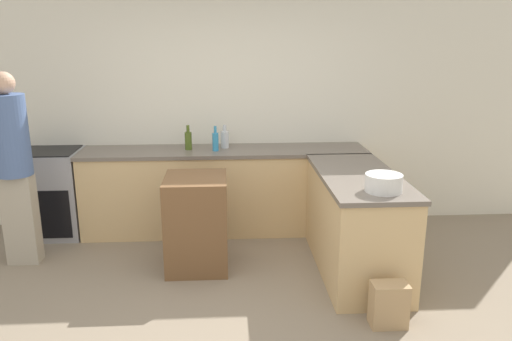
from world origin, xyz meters
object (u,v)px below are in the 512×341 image
Objects in this scene: dish_soap_bottle at (215,141)px; person_by_range at (14,162)px; olive_oil_bottle at (188,140)px; vinegar_bottle_clear at (225,139)px; island_table at (197,223)px; paper_bag at (389,305)px; range_oven at (51,193)px; mixing_bowl at (384,183)px.

person_by_range reaches higher than dish_soap_bottle.
vinegar_bottle_clear is (0.39, 0.07, -0.01)m from olive_oil_bottle.
paper_bag is at bearing -36.59° from island_table.
person_by_range is at bearing -160.84° from dish_soap_bottle.
range_oven is 0.52× the size of person_by_range.
island_table is 3.30× the size of dish_soap_bottle.
mixing_bowl is 0.93m from paper_bag.
island_table is at bearing -29.07° from range_oven.
dish_soap_bottle reaches higher than vinegar_bottle_clear.
vinegar_bottle_clear is (-1.25, 1.66, 0.03)m from mixing_bowl.
vinegar_bottle_clear is at bearing 126.95° from mixing_bowl.
mixing_bowl is at bearing -24.05° from island_table.
dish_soap_bottle is 1.95m from person_by_range.
olive_oil_bottle is at bearing 97.46° from island_table.
range_oven is at bearing 147.18° from paper_bag.
person_by_range is (-1.94, -0.78, -0.03)m from vinegar_bottle_clear.
range_oven is 3.56m from mixing_bowl.
mixing_bowl is 1.10× the size of olive_oil_bottle.
person_by_range reaches higher than vinegar_bottle_clear.
person_by_range is (-0.05, -0.70, 0.53)m from range_oven.
vinegar_bottle_clear reaches higher than range_oven.
vinegar_bottle_clear reaches higher than mixing_bowl.
paper_bag is (3.16, -1.30, -0.82)m from person_by_range.
vinegar_bottle_clear is 0.14× the size of person_by_range.
person_by_range reaches higher than mixing_bowl.
dish_soap_bottle is at bearing -2.03° from range_oven.
person_by_range is 5.25× the size of paper_bag.
island_table is 3.51× the size of vinegar_bottle_clear.
vinegar_bottle_clear is 2.56m from paper_bag.
vinegar_bottle_clear is (0.10, 0.14, -0.01)m from dish_soap_bottle.
person_by_range is at bearing 164.63° from mixing_bowl.
vinegar_bottle_clear reaches higher than paper_bag.
paper_bag is at bearing -22.40° from person_by_range.
range_oven is 3.71m from paper_bag.
island_table is 2.53× the size of paper_bag.
olive_oil_bottle is 0.40m from vinegar_bottle_clear.
dish_soap_bottle is (-1.35, 1.52, 0.03)m from mixing_bowl.
range_oven is 1.98m from vinegar_bottle_clear.
island_table is 0.48× the size of person_by_range.
vinegar_bottle_clear is 2.10m from person_by_range.
range_oven is 3.77× the size of vinegar_bottle_clear.
island_table is 1.18m from vinegar_bottle_clear.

